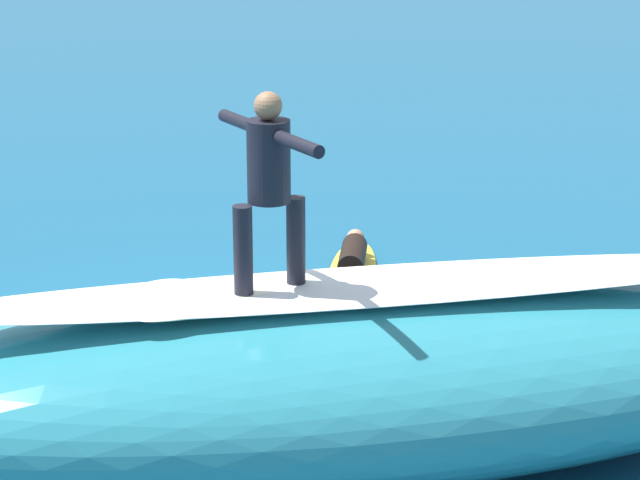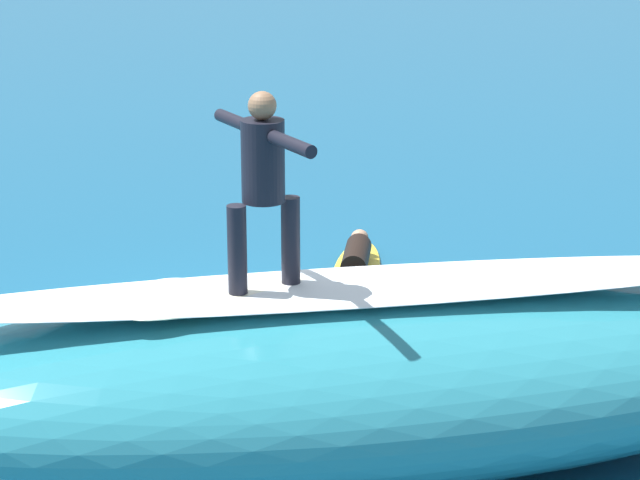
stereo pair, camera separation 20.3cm
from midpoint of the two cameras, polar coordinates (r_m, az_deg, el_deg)
The scene contains 8 objects.
ground_plane at distance 12.37m, azimuth -5.64°, elevation -5.02°, with size 120.00×120.00×0.00m, color #145175.
wave_crest at distance 9.85m, azimuth 1.17°, elevation -6.43°, with size 8.31×2.68×1.47m, color teal.
wave_foam_lip at distance 9.56m, azimuth 1.20°, elevation -2.19°, with size 7.06×0.94×0.08m, color white.
surfboard_riding at distance 9.44m, azimuth -2.94°, elevation -2.47°, with size 2.22×0.48×0.08m, color #EAE5C6.
surfer_riding at distance 9.16m, azimuth -3.03°, elevation 2.99°, with size 0.60×1.44×1.53m.
surfboard_paddling at distance 14.39m, azimuth 1.12°, elevation -1.48°, with size 2.40×0.55×0.07m, color yellow.
surfer_paddling at distance 14.21m, azimuth 1.08°, elevation -1.00°, with size 1.05×1.65×0.32m.
foam_patch_near at distance 13.68m, azimuth -7.62°, elevation -2.46°, with size 0.87×0.76×0.17m, color white.
Camera 1 is at (3.55, 10.85, 4.76)m, focal length 68.80 mm.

